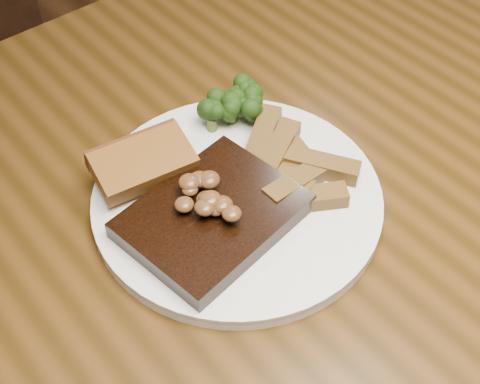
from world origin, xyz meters
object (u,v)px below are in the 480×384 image
at_px(plate, 237,200).
at_px(steak, 213,217).
at_px(garlic_bread, 145,176).
at_px(dining_table, 256,267).
at_px(potato_wedges, 296,164).

relative_size(plate, steak, 1.81).
distance_m(plate, garlic_bread, 0.10).
relative_size(dining_table, plate, 5.28).
height_order(dining_table, plate, plate).
height_order(steak, garlic_bread, steak).
relative_size(steak, potato_wedges, 1.47).
bearing_deg(dining_table, plate, 102.81).
xyz_separation_m(dining_table, garlic_bread, (-0.07, 0.10, 0.12)).
xyz_separation_m(plate, steak, (-0.04, -0.01, 0.02)).
bearing_deg(plate, steak, -161.77).
bearing_deg(potato_wedges, plate, 170.78).
xyz_separation_m(steak, potato_wedges, (0.11, 0.00, -0.00)).
height_order(plate, potato_wedges, potato_wedges).
distance_m(dining_table, steak, 0.13).
bearing_deg(steak, dining_table, -21.52).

